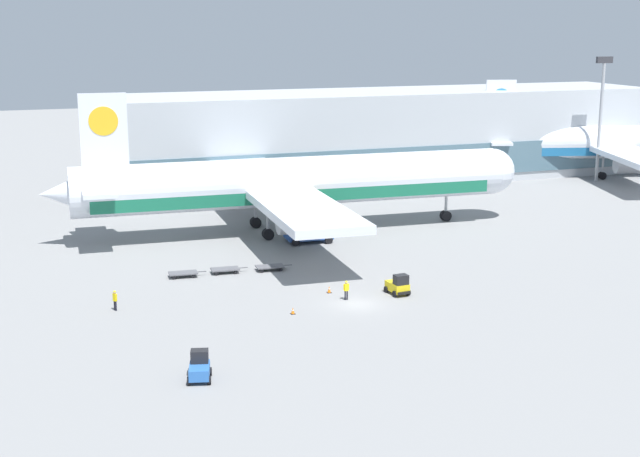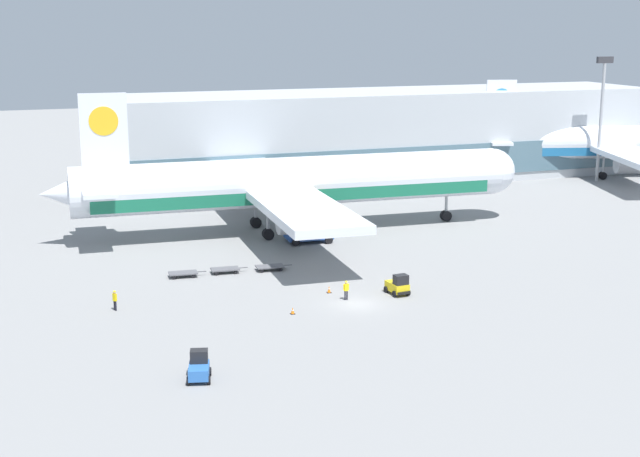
# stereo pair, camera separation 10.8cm
# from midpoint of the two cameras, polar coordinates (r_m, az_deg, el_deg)

# --- Properties ---
(ground_plane) EXTENTS (400.00, 400.00, 0.00)m
(ground_plane) POSITION_cam_midpoint_polar(r_m,az_deg,el_deg) (79.79, 2.38, -4.85)
(ground_plane) COLOR gray
(terminal_building) EXTENTS (90.00, 18.20, 14.00)m
(terminal_building) POSITION_cam_midpoint_polar(r_m,az_deg,el_deg) (142.49, 3.81, 5.95)
(terminal_building) COLOR #B2B7BC
(terminal_building) RESTS_ON ground_plane
(light_mast) EXTENTS (2.80, 0.50, 19.42)m
(light_mast) POSITION_cam_midpoint_polar(r_m,az_deg,el_deg) (146.44, 17.53, 7.34)
(light_mast) COLOR #9EA0A5
(light_mast) RESTS_ON ground_plane
(airplane_main) EXTENTS (58.10, 48.32, 17.00)m
(airplane_main) POSITION_cam_midpoint_polar(r_m,az_deg,el_deg) (105.88, -2.06, 2.88)
(airplane_main) COLOR silver
(airplane_main) RESTS_ON ground_plane
(airplane_distant) EXTENTS (52.16, 44.52, 15.66)m
(airplane_distant) POSITION_cam_midpoint_polar(r_m,az_deg,el_deg) (153.01, 18.41, 5.20)
(airplane_distant) COLOR silver
(airplane_distant) RESTS_ON ground_plane
(scissor_lift_loader) EXTENTS (5.33, 3.58, 4.95)m
(scissor_lift_loader) POSITION_cam_midpoint_polar(r_m,az_deg,el_deg) (101.56, -0.78, 0.19)
(scissor_lift_loader) COLOR #284C99
(scissor_lift_loader) RESTS_ON ground_plane
(baggage_tug_foreground) EXTENTS (2.15, 2.72, 2.00)m
(baggage_tug_foreground) POSITION_cam_midpoint_polar(r_m,az_deg,el_deg) (63.84, -7.77, -8.81)
(baggage_tug_foreground) COLOR #2D66B7
(baggage_tug_foreground) RESTS_ON ground_plane
(baggage_tug_mid) EXTENTS (1.84, 2.58, 2.00)m
(baggage_tug_mid) POSITION_cam_midpoint_polar(r_m,az_deg,el_deg) (82.55, 4.99, -3.64)
(baggage_tug_mid) COLOR yellow
(baggage_tug_mid) RESTS_ON ground_plane
(baggage_dolly_lead) EXTENTS (3.75, 1.70, 0.48)m
(baggage_dolly_lead) POSITION_cam_midpoint_polar(r_m,az_deg,el_deg) (88.94, -8.78, -2.85)
(baggage_dolly_lead) COLOR #56565B
(baggage_dolly_lead) RESTS_ON ground_plane
(baggage_dolly_second) EXTENTS (3.75, 1.70, 0.48)m
(baggage_dolly_second) POSITION_cam_midpoint_polar(r_m,az_deg,el_deg) (89.78, -6.12, -2.61)
(baggage_dolly_second) COLOR #56565B
(baggage_dolly_second) RESTS_ON ground_plane
(baggage_dolly_third) EXTENTS (3.75, 1.70, 0.48)m
(baggage_dolly_third) POSITION_cam_midpoint_polar(r_m,az_deg,el_deg) (90.38, -3.25, -2.45)
(baggage_dolly_third) COLOR #56565B
(baggage_dolly_third) RESTS_ON ground_plane
(ground_crew_near) EXTENTS (0.37, 0.51, 1.83)m
(ground_crew_near) POSITION_cam_midpoint_polar(r_m,az_deg,el_deg) (79.68, -13.03, -4.40)
(ground_crew_near) COLOR black
(ground_crew_near) RESTS_ON ground_plane
(ground_crew_far) EXTENTS (0.57, 0.25, 1.81)m
(ground_crew_far) POSITION_cam_midpoint_polar(r_m,az_deg,el_deg) (80.60, 1.65, -3.86)
(ground_crew_far) COLOR black
(ground_crew_far) RESTS_ON ground_plane
(traffic_cone_near) EXTENTS (0.40, 0.40, 0.59)m
(traffic_cone_near) POSITION_cam_midpoint_polar(r_m,az_deg,el_deg) (77.04, -1.79, -5.29)
(traffic_cone_near) COLOR black
(traffic_cone_near) RESTS_ON ground_plane
(traffic_cone_far) EXTENTS (0.40, 0.40, 0.66)m
(traffic_cone_far) POSITION_cam_midpoint_polar(r_m,az_deg,el_deg) (82.90, 0.55, -3.92)
(traffic_cone_far) COLOR black
(traffic_cone_far) RESTS_ON ground_plane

